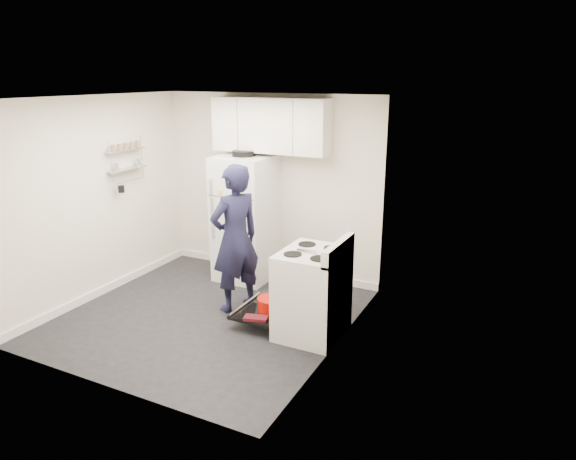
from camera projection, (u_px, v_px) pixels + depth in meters
The scene contains 7 objects.
room at pixel (202, 216), 5.75m from camera, with size 3.21×3.21×2.51m.
electric_range at pixel (311, 294), 5.52m from camera, with size 0.66×0.76×1.10m.
open_oven_door at pixel (267, 307), 5.82m from camera, with size 0.55×0.72×0.24m.
refrigerator at pixel (245, 218), 6.97m from camera, with size 0.72×0.74×1.77m.
upper_cabinets at pixel (271, 125), 6.64m from camera, with size 1.60×0.33×0.70m, color silver.
wall_shelf_rack at pixel (126, 159), 6.63m from camera, with size 0.14×0.60×0.61m.
person at pixel (235, 239), 6.00m from camera, with size 0.65×0.42×1.77m, color black.
Camera 1 is at (3.28, -4.52, 2.73)m, focal length 32.00 mm.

